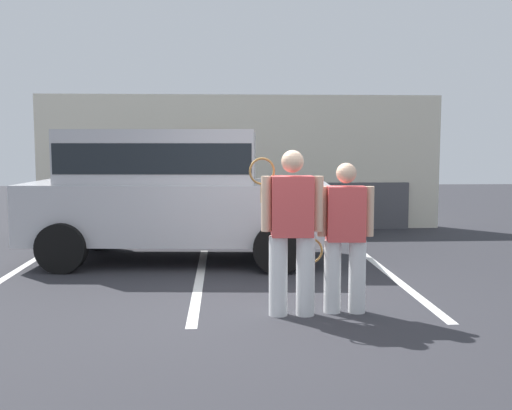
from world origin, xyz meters
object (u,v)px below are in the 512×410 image
Objects in this scene: parked_suv at (172,188)px; tennis_player_woman at (345,236)px; tennis_player_man at (292,230)px; potted_plant_by_porch at (340,215)px.

parked_suv reaches higher than tennis_player_woman.
tennis_player_man is 2.41× the size of potted_plant_by_porch.
parked_suv is 2.65× the size of tennis_player_man.
parked_suv is 2.87× the size of tennis_player_woman.
potted_plant_by_porch is (1.03, 5.45, -0.44)m from tennis_player_woman.
tennis_player_man is at bearing -106.31° from potted_plant_by_porch.
potted_plant_by_porch is at bearing 40.89° from parked_suv.
parked_suv is at bearing -62.38° from tennis_player_man.
tennis_player_woman is at bearing -51.43° from parked_suv.
tennis_player_man is (1.54, -3.16, -0.21)m from parked_suv.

